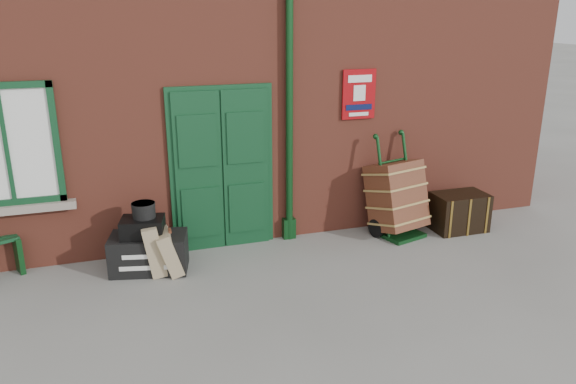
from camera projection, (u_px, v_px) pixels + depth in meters
name	position (u px, v px, depth m)	size (l,w,h in m)	color
ground	(275.00, 289.00, 6.75)	(80.00, 80.00, 0.00)	gray
station_building	(213.00, 75.00, 9.23)	(10.30, 4.30, 4.36)	brown
houdini_trunk	(149.00, 253.00, 7.16)	(0.95, 0.52, 0.48)	black
strongbox	(143.00, 227.00, 7.03)	(0.52, 0.38, 0.24)	black
hatbox	(144.00, 210.00, 7.00)	(0.29, 0.29, 0.19)	black
suitcase_back	(154.00, 247.00, 7.08)	(0.19, 0.47, 0.65)	tan
suitcase_front	(170.00, 252.00, 7.06)	(0.17, 0.42, 0.56)	tan
porter_trolley	(397.00, 197.00, 8.23)	(0.89, 0.93, 1.47)	#0D3715
dark_trunk	(459.00, 212.00, 8.46)	(0.79, 0.52, 0.57)	black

